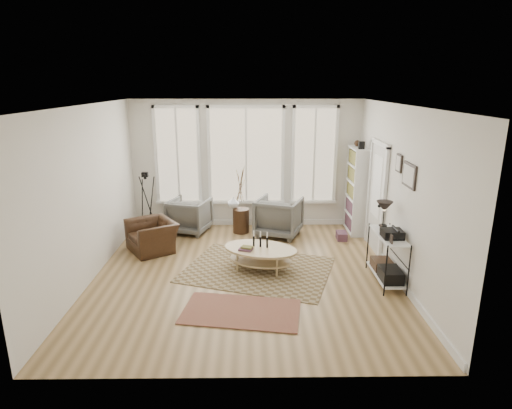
{
  "coord_description": "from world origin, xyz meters",
  "views": [
    {
      "loc": [
        0.11,
        -6.9,
        3.24
      ],
      "look_at": [
        0.2,
        0.6,
        1.1
      ],
      "focal_mm": 30.0,
      "sensor_mm": 36.0,
      "label": 1
    }
  ],
  "objects_px": {
    "armchair_right": "(279,217)",
    "accent_chair": "(152,236)",
    "side_table": "(241,201)",
    "bookcase": "(356,190)",
    "armchair_left": "(190,215)",
    "low_shelf": "(387,253)",
    "coffee_table": "(260,253)"
  },
  "relations": [
    {
      "from": "bookcase",
      "to": "armchair_right",
      "type": "bearing_deg",
      "value": -172.64
    },
    {
      "from": "armchair_left",
      "to": "armchair_right",
      "type": "relative_size",
      "value": 0.91
    },
    {
      "from": "armchair_right",
      "to": "side_table",
      "type": "relative_size",
      "value": 0.61
    },
    {
      "from": "armchair_right",
      "to": "accent_chair",
      "type": "distance_m",
      "value": 2.73
    },
    {
      "from": "armchair_left",
      "to": "armchair_right",
      "type": "bearing_deg",
      "value": -170.23
    },
    {
      "from": "armchair_right",
      "to": "side_table",
      "type": "bearing_deg",
      "value": 7.79
    },
    {
      "from": "low_shelf",
      "to": "accent_chair",
      "type": "relative_size",
      "value": 1.39
    },
    {
      "from": "armchair_right",
      "to": "side_table",
      "type": "xyz_separation_m",
      "value": [
        -0.84,
        0.19,
        0.31
      ]
    },
    {
      "from": "bookcase",
      "to": "accent_chair",
      "type": "relative_size",
      "value": 2.2
    },
    {
      "from": "armchair_right",
      "to": "accent_chair",
      "type": "height_order",
      "value": "armchair_right"
    },
    {
      "from": "side_table",
      "to": "coffee_table",
      "type": "bearing_deg",
      "value": -79.19
    },
    {
      "from": "armchair_left",
      "to": "side_table",
      "type": "bearing_deg",
      "value": -165.55
    },
    {
      "from": "coffee_table",
      "to": "side_table",
      "type": "height_order",
      "value": "side_table"
    },
    {
      "from": "armchair_left",
      "to": "armchair_right",
      "type": "distance_m",
      "value": 2.0
    },
    {
      "from": "low_shelf",
      "to": "side_table",
      "type": "xyz_separation_m",
      "value": [
        -2.5,
        2.49,
        0.22
      ]
    },
    {
      "from": "low_shelf",
      "to": "side_table",
      "type": "height_order",
      "value": "side_table"
    },
    {
      "from": "accent_chair",
      "to": "armchair_left",
      "type": "bearing_deg",
      "value": 117.74
    },
    {
      "from": "armchair_right",
      "to": "accent_chair",
      "type": "bearing_deg",
      "value": 39.1
    },
    {
      "from": "accent_chair",
      "to": "armchair_right",
      "type": "bearing_deg",
      "value": 74.98
    },
    {
      "from": "armchair_right",
      "to": "accent_chair",
      "type": "relative_size",
      "value": 1.0
    },
    {
      "from": "side_table",
      "to": "accent_chair",
      "type": "relative_size",
      "value": 1.62
    },
    {
      "from": "bookcase",
      "to": "low_shelf",
      "type": "xyz_separation_m",
      "value": [
        -0.06,
        -2.52,
        -0.44
      ]
    },
    {
      "from": "coffee_table",
      "to": "side_table",
      "type": "bearing_deg",
      "value": 100.81
    },
    {
      "from": "low_shelf",
      "to": "armchair_right",
      "type": "height_order",
      "value": "low_shelf"
    },
    {
      "from": "side_table",
      "to": "accent_chair",
      "type": "distance_m",
      "value": 2.09
    },
    {
      "from": "bookcase",
      "to": "side_table",
      "type": "xyz_separation_m",
      "value": [
        -2.55,
        -0.03,
        -0.22
      ]
    },
    {
      "from": "low_shelf",
      "to": "armchair_right",
      "type": "xyz_separation_m",
      "value": [
        -1.66,
        2.3,
        -0.09
      ]
    },
    {
      "from": "low_shelf",
      "to": "accent_chair",
      "type": "distance_m",
      "value": 4.48
    },
    {
      "from": "coffee_table",
      "to": "accent_chair",
      "type": "relative_size",
      "value": 1.62
    },
    {
      "from": "coffee_table",
      "to": "accent_chair",
      "type": "height_order",
      "value": "accent_chair"
    },
    {
      "from": "armchair_right",
      "to": "side_table",
      "type": "height_order",
      "value": "side_table"
    },
    {
      "from": "bookcase",
      "to": "low_shelf",
      "type": "bearing_deg",
      "value": -91.28
    }
  ]
}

